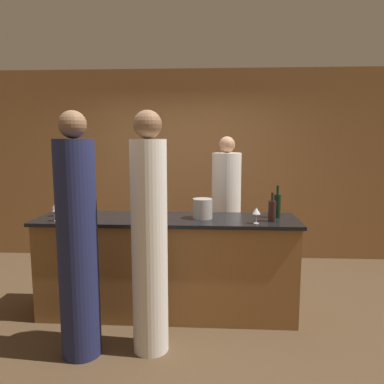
% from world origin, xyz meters
% --- Properties ---
extents(ground_plane, '(14.00, 14.00, 0.00)m').
position_xyz_m(ground_plane, '(0.00, 0.00, 0.00)').
color(ground_plane, '#4C3823').
extents(back_wall, '(8.00, 0.06, 2.80)m').
position_xyz_m(back_wall, '(0.00, 1.95, 1.40)').
color(back_wall, olive).
rests_on(back_wall, ground_plane).
extents(bar_counter, '(2.61, 0.66, 1.01)m').
position_xyz_m(bar_counter, '(0.00, 0.00, 0.51)').
color(bar_counter, brown).
rests_on(bar_counter, ground_plane).
extents(bartender, '(0.35, 0.35, 1.82)m').
position_xyz_m(bartender, '(0.62, 0.78, 0.85)').
color(bartender, silver).
rests_on(bartender, ground_plane).
extents(guest_0, '(0.30, 0.30, 2.02)m').
position_xyz_m(guest_0, '(-0.06, -0.68, 0.96)').
color(guest_0, silver).
rests_on(guest_0, ground_plane).
extents(guest_1, '(0.32, 0.32, 2.01)m').
position_xyz_m(guest_1, '(-0.63, -0.78, 0.95)').
color(guest_1, '#1E234C').
rests_on(guest_1, ground_plane).
extents(wine_bottle_0, '(0.08, 0.08, 0.28)m').
position_xyz_m(wine_bottle_0, '(1.03, -0.10, 1.11)').
color(wine_bottle_0, black).
rests_on(wine_bottle_0, bar_counter).
extents(wine_bottle_1, '(0.07, 0.07, 0.32)m').
position_xyz_m(wine_bottle_1, '(1.10, 0.08, 1.13)').
color(wine_bottle_1, black).
rests_on(wine_bottle_1, bar_counter).
extents(ice_bucket, '(0.19, 0.19, 0.20)m').
position_xyz_m(ice_bucket, '(0.36, 0.00, 1.11)').
color(ice_bucket, '#9E9993').
rests_on(ice_bucket, bar_counter).
extents(wine_glass_0, '(0.08, 0.08, 0.16)m').
position_xyz_m(wine_glass_0, '(-1.04, -0.20, 1.13)').
color(wine_glass_0, silver).
rests_on(wine_glass_0, bar_counter).
extents(wine_glass_1, '(0.07, 0.07, 0.15)m').
position_xyz_m(wine_glass_1, '(0.87, -0.21, 1.12)').
color(wine_glass_1, silver).
rests_on(wine_glass_1, bar_counter).
extents(wine_glass_2, '(0.08, 0.08, 0.16)m').
position_xyz_m(wine_glass_2, '(-1.14, 0.02, 1.12)').
color(wine_glass_2, silver).
rests_on(wine_glass_2, bar_counter).
extents(wine_glass_3, '(0.07, 0.07, 0.14)m').
position_xyz_m(wine_glass_3, '(-0.23, -0.24, 1.11)').
color(wine_glass_3, silver).
rests_on(wine_glass_3, bar_counter).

